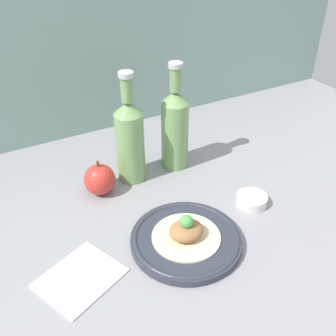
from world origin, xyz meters
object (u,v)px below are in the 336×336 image
at_px(cider_bottle_left, 130,139).
at_px(dipping_bowl, 252,200).
at_px(plated_food, 186,232).
at_px(plate, 186,239).
at_px(cider_bottle_right, 175,127).
at_px(apple, 100,179).

distance_m(cider_bottle_left, dipping_bowl, 0.35).
xyz_separation_m(plated_food, cider_bottle_left, (-0.00, 0.29, 0.09)).
bearing_deg(plate, dipping_bowl, 10.44).
xyz_separation_m(plate, plated_food, (0.00, 0.00, 0.02)).
xyz_separation_m(plate, dipping_bowl, (0.22, 0.04, 0.00)).
distance_m(plated_food, cider_bottle_left, 0.30).
relative_size(plate, cider_bottle_left, 0.82).
height_order(plated_food, cider_bottle_right, cider_bottle_right).
bearing_deg(plated_food, plate, 0.00).
bearing_deg(cider_bottle_right, plate, -114.49).
height_order(plate, cider_bottle_right, cider_bottle_right).
height_order(cider_bottle_left, dipping_bowl, cider_bottle_left).
relative_size(cider_bottle_left, apple, 3.12).
bearing_deg(dipping_bowl, plated_food, -169.56).
bearing_deg(cider_bottle_right, cider_bottle_left, 180.00).
xyz_separation_m(plate, cider_bottle_right, (0.13, 0.29, 0.11)).
relative_size(cider_bottle_left, cider_bottle_right, 1.00).
distance_m(apple, dipping_bowl, 0.39).
bearing_deg(cider_bottle_left, plate, -89.49).
relative_size(cider_bottle_right, dipping_bowl, 3.93).
relative_size(plated_food, cider_bottle_right, 0.51).
bearing_deg(plated_food, cider_bottle_right, 65.51).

